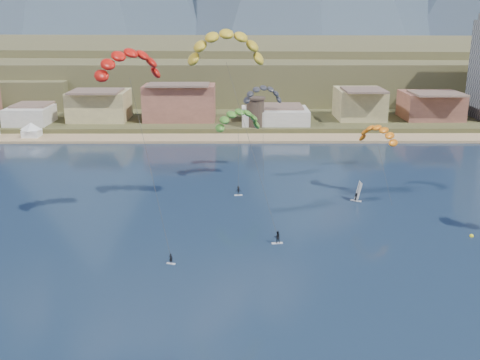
% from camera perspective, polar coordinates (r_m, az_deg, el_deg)
% --- Properties ---
extents(beach, '(2200.00, 12.00, 0.90)m').
position_cam_1_polar(beach, '(157.16, -0.17, 4.33)').
color(beach, tan).
rests_on(beach, ground).
extents(land, '(2200.00, 900.00, 4.00)m').
position_cam_1_polar(land, '(608.48, -0.32, 13.46)').
color(land, '#4C4729').
rests_on(land, ground).
extents(foothills, '(940.00, 210.00, 18.00)m').
position_cam_1_polar(foothills, '(282.03, 4.39, 11.57)').
color(foothills, brown).
rests_on(foothills, ground).
extents(town, '(400.00, 24.00, 12.00)m').
position_cam_1_polar(town, '(175.98, -13.45, 7.77)').
color(town, silver).
rests_on(town, ground).
extents(watchtower, '(5.82, 5.82, 8.60)m').
position_cam_1_polar(watchtower, '(163.94, 1.58, 7.01)').
color(watchtower, '#47382D').
rests_on(watchtower, ground).
extents(kitesurfer_red, '(13.18, 18.08, 31.12)m').
position_cam_1_polar(kitesurfer_red, '(86.44, -11.35, 12.03)').
color(kitesurfer_red, silver).
rests_on(kitesurfer_red, ground).
extents(kitesurfer_yellow, '(15.54, 17.58, 33.80)m').
position_cam_1_polar(kitesurfer_yellow, '(92.96, -1.42, 13.92)').
color(kitesurfer_yellow, silver).
rests_on(kitesurfer_yellow, ground).
extents(kitesurfer_green, '(10.84, 14.87, 17.25)m').
position_cam_1_polar(kitesurfer_green, '(114.88, -0.17, 6.48)').
color(kitesurfer_green, silver).
rests_on(kitesurfer_green, ground).
extents(distant_kite_dark, '(9.07, 6.31, 20.65)m').
position_cam_1_polar(distant_kite_dark, '(120.41, 2.36, 9.05)').
color(distant_kite_dark, '#262626').
rests_on(distant_kite_dark, ground).
extents(distant_kite_orange, '(8.00, 8.00, 15.46)m').
position_cam_1_polar(distant_kite_orange, '(109.40, 13.97, 4.87)').
color(distant_kite_orange, '#262626').
rests_on(distant_kite_orange, ground).
extents(windsurfer, '(2.34, 2.33, 3.71)m').
position_cam_1_polar(windsurfer, '(106.70, 11.89, -1.52)').
color(windsurfer, silver).
rests_on(windsurfer, ground).
extents(buoy, '(0.63, 0.63, 0.63)m').
position_cam_1_polar(buoy, '(95.66, 22.62, -5.31)').
color(buoy, yellow).
rests_on(buoy, ground).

